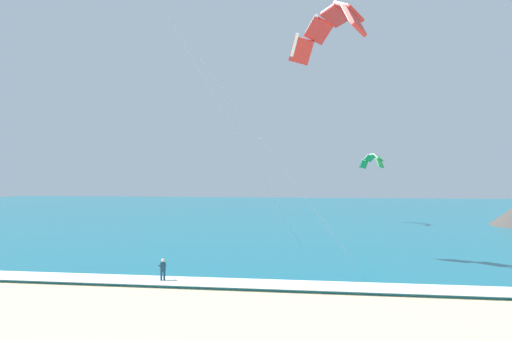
{
  "coord_description": "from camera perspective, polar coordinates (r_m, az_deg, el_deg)",
  "views": [
    {
      "loc": [
        7.3,
        -12.5,
        7.11
      ],
      "look_at": [
        3.13,
        18.37,
        7.59
      ],
      "focal_mm": 30.43,
      "sensor_mm": 36.0,
      "label": 1
    }
  ],
  "objects": [
    {
      "name": "kite_distant",
      "position": [
        66.86,
        15.1,
        1.38
      ],
      "size": [
        3.14,
        5.81,
        2.24
      ],
      "color": "green"
    },
    {
      "name": "surf_foam",
      "position": [
        29.63,
        -7.0,
        -14.32
      ],
      "size": [
        200.0,
        2.44,
        0.04
      ],
      "primitive_type": "cube",
      "color": "white",
      "rests_on": "sea"
    },
    {
      "name": "sea",
      "position": [
        87.46,
        2.9,
        -5.47
      ],
      "size": [
        200.0,
        120.0,
        0.2
      ],
      "primitive_type": "cube",
      "color": "#146075",
      "rests_on": "ground"
    },
    {
      "name": "kitesurfer",
      "position": [
        30.22,
        -12.15,
        -12.64
      ],
      "size": [
        0.67,
        0.67,
        1.69
      ],
      "color": "#143347",
      "rests_on": "ground"
    },
    {
      "name": "kite_primary",
      "position": [
        36.15,
        9.61,
        18.18
      ],
      "size": [
        13.51,
        9.96,
        19.2
      ],
      "color": "red"
    },
    {
      "name": "surfboard",
      "position": [
        30.41,
        -12.15,
        -14.34
      ],
      "size": [
        1.05,
        1.44,
        0.09
      ],
      "color": "yellow",
      "rests_on": "ground"
    }
  ]
}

